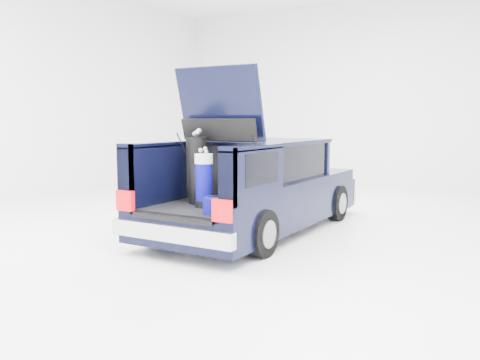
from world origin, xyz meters
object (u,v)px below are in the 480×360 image
Objects in this scene: red_suitcase at (234,185)px; black_golf_bag at (197,170)px; car at (259,188)px; blue_golf_bag at (204,180)px; blue_duffel at (222,205)px.

black_golf_bag reaches higher than red_suitcase.
red_suitcase is 0.55m from black_golf_bag.
red_suitcase is 0.57× the size of black_golf_bag.
car reaches higher than blue_golf_bag.
car is at bearing 81.72° from blue_duffel.
blue_duffel is at bearing -47.36° from red_suitcase.
blue_golf_bag is (0.02, -1.59, 0.29)m from car.
blue_duffel is at bearing -75.58° from car.
car is 1.61m from blue_golf_bag.
blue_duffel is (0.23, -0.66, -0.17)m from red_suitcase.
car is at bearing 108.86° from blue_golf_bag.
red_suitcase reaches higher than blue_duffel.
car is at bearing 124.85° from red_suitcase.
blue_golf_bag is at bearing -96.34° from red_suitcase.
red_suitcase is (0.24, -1.19, 0.20)m from car.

